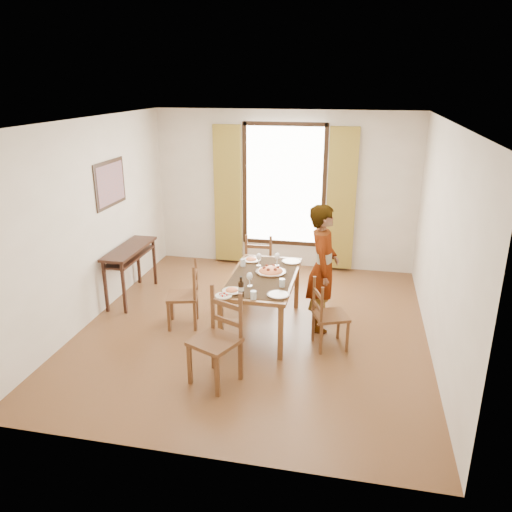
% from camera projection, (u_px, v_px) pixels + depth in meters
% --- Properties ---
extents(ground, '(5.00, 5.00, 0.00)m').
position_uv_depth(ground, '(254.00, 327.00, 6.73)').
color(ground, '#473016').
rests_on(ground, ground).
extents(room_shell, '(4.60, 5.10, 2.74)m').
position_uv_depth(room_shell, '(256.00, 214.00, 6.33)').
color(room_shell, silver).
rests_on(room_shell, ground).
extents(console_table, '(0.38, 1.20, 0.80)m').
position_uv_depth(console_table, '(130.00, 255.00, 7.45)').
color(console_table, '#311910').
rests_on(console_table, ground).
extents(dining_table, '(0.85, 1.59, 0.76)m').
position_uv_depth(dining_table, '(262.00, 281.00, 6.48)').
color(dining_table, brown).
rests_on(dining_table, ground).
extents(chair_west, '(0.49, 0.49, 0.90)m').
position_uv_depth(chair_west, '(185.00, 296.00, 6.66)').
color(chair_west, brown).
rests_on(chair_west, ground).
extents(chair_north, '(0.45, 0.45, 0.97)m').
position_uv_depth(chair_north, '(260.00, 265.00, 7.71)').
color(chair_north, brown).
rests_on(chair_north, ground).
extents(chair_south, '(0.61, 0.61, 1.04)m').
position_uv_depth(chair_south, '(217.00, 341.00, 5.40)').
color(chair_south, brown).
rests_on(chair_south, ground).
extents(chair_east, '(0.51, 0.51, 0.88)m').
position_uv_depth(chair_east, '(328.00, 316.00, 6.12)').
color(chair_east, brown).
rests_on(chair_east, ground).
extents(man, '(0.62, 0.41, 1.69)m').
position_uv_depth(man, '(323.00, 268.00, 6.47)').
color(man, '#9C9DA4').
rests_on(man, ground).
extents(plate_sw, '(0.27, 0.27, 0.05)m').
position_uv_depth(plate_sw, '(232.00, 290.00, 5.96)').
color(plate_sw, silver).
rests_on(plate_sw, dining_table).
extents(plate_se, '(0.27, 0.27, 0.05)m').
position_uv_depth(plate_se, '(278.00, 293.00, 5.86)').
color(plate_se, silver).
rests_on(plate_se, dining_table).
extents(plate_nw, '(0.27, 0.27, 0.05)m').
position_uv_depth(plate_nw, '(251.00, 259.00, 6.99)').
color(plate_nw, silver).
rests_on(plate_nw, dining_table).
extents(plate_ne, '(0.27, 0.27, 0.05)m').
position_uv_depth(plate_ne, '(292.00, 260.00, 6.93)').
color(plate_ne, silver).
rests_on(plate_ne, dining_table).
extents(pasta_platter, '(0.40, 0.40, 0.10)m').
position_uv_depth(pasta_platter, '(271.00, 269.00, 6.54)').
color(pasta_platter, red).
rests_on(pasta_platter, dining_table).
extents(caprese_plate, '(0.20, 0.20, 0.04)m').
position_uv_depth(caprese_plate, '(224.00, 295.00, 5.84)').
color(caprese_plate, silver).
rests_on(caprese_plate, dining_table).
extents(wine_glass_a, '(0.08, 0.08, 0.18)m').
position_uv_depth(wine_glass_a, '(250.00, 279.00, 6.10)').
color(wine_glass_a, white).
rests_on(wine_glass_a, dining_table).
extents(wine_glass_b, '(0.08, 0.08, 0.18)m').
position_uv_depth(wine_glass_b, '(277.00, 259.00, 6.78)').
color(wine_glass_b, white).
rests_on(wine_glass_b, dining_table).
extents(wine_glass_c, '(0.08, 0.08, 0.18)m').
position_uv_depth(wine_glass_c, '(259.00, 260.00, 6.77)').
color(wine_glass_c, white).
rests_on(wine_glass_c, dining_table).
extents(tumbler_a, '(0.07, 0.07, 0.10)m').
position_uv_depth(tumbler_a, '(282.00, 283.00, 6.10)').
color(tumbler_a, silver).
rests_on(tumbler_a, dining_table).
extents(tumbler_b, '(0.07, 0.07, 0.10)m').
position_uv_depth(tumbler_b, '(243.00, 263.00, 6.78)').
color(tumbler_b, silver).
rests_on(tumbler_b, dining_table).
extents(tumbler_c, '(0.07, 0.07, 0.10)m').
position_uv_depth(tumbler_c, '(253.00, 295.00, 5.76)').
color(tumbler_c, silver).
rests_on(tumbler_c, dining_table).
extents(wine_bottle, '(0.07, 0.07, 0.25)m').
position_uv_depth(wine_bottle, '(241.00, 287.00, 5.80)').
color(wine_bottle, black).
rests_on(wine_bottle, dining_table).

